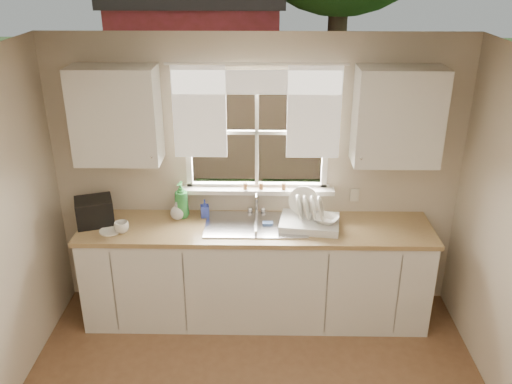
{
  "coord_description": "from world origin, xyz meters",
  "views": [
    {
      "loc": [
        0.07,
        -2.46,
        3.06
      ],
      "look_at": [
        0.0,
        1.65,
        1.25
      ],
      "focal_mm": 38.0,
      "sensor_mm": 36.0,
      "label": 1
    }
  ],
  "objects_px": {
    "cup": "(122,227)",
    "black_appliance": "(94,211)",
    "dish_rack": "(309,219)",
    "soap_bottle_a": "(181,200)"
  },
  "relations": [
    {
      "from": "dish_rack",
      "to": "black_appliance",
      "type": "distance_m",
      "value": 1.86
    },
    {
      "from": "dish_rack",
      "to": "black_appliance",
      "type": "height_order",
      "value": "dish_rack"
    },
    {
      "from": "dish_rack",
      "to": "soap_bottle_a",
      "type": "distance_m",
      "value": 1.14
    },
    {
      "from": "black_appliance",
      "to": "soap_bottle_a",
      "type": "bearing_deg",
      "value": -9.06
    },
    {
      "from": "black_appliance",
      "to": "dish_rack",
      "type": "bearing_deg",
      "value": -20.23
    },
    {
      "from": "soap_bottle_a",
      "to": "black_appliance",
      "type": "distance_m",
      "value": 0.75
    },
    {
      "from": "cup",
      "to": "black_appliance",
      "type": "height_order",
      "value": "black_appliance"
    },
    {
      "from": "cup",
      "to": "black_appliance",
      "type": "xyz_separation_m",
      "value": [
        -0.27,
        0.17,
        0.06
      ]
    },
    {
      "from": "dish_rack",
      "to": "soap_bottle_a",
      "type": "bearing_deg",
      "value": 171.92
    },
    {
      "from": "cup",
      "to": "dish_rack",
      "type": "bearing_deg",
      "value": 2.77
    }
  ]
}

